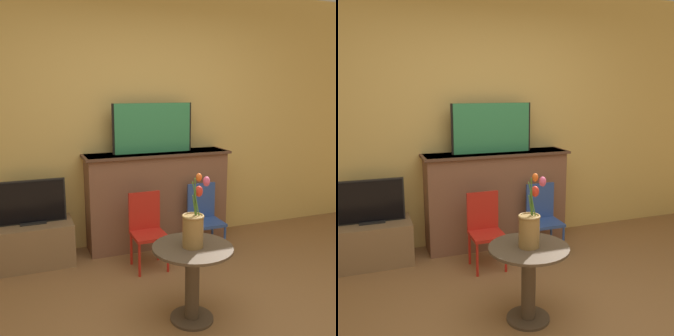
% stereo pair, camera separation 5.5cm
% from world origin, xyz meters
% --- Properties ---
extents(wall_back, '(8.00, 0.06, 2.70)m').
position_xyz_m(wall_back, '(0.00, 2.13, 1.35)').
color(wall_back, '#E0BC66').
rests_on(wall_back, ground).
extents(fireplace_mantel, '(1.56, 0.38, 1.01)m').
position_xyz_m(fireplace_mantel, '(0.15, 1.93, 0.52)').
color(fireplace_mantel, brown).
rests_on(fireplace_mantel, ground).
extents(painting, '(0.86, 0.03, 0.51)m').
position_xyz_m(painting, '(0.10, 1.93, 1.27)').
color(painting, black).
rests_on(painting, fireplace_mantel).
extents(tv_stand, '(0.72, 0.44, 0.41)m').
position_xyz_m(tv_stand, '(-1.13, 1.86, 0.21)').
color(tv_stand, olive).
rests_on(tv_stand, ground).
extents(tv_monitor, '(0.62, 0.12, 0.42)m').
position_xyz_m(tv_monitor, '(-1.13, 1.87, 0.61)').
color(tv_monitor, black).
rests_on(tv_monitor, tv_stand).
extents(chair_red, '(0.31, 0.31, 0.71)m').
position_xyz_m(chair_red, '(-0.13, 1.44, 0.39)').
color(chair_red, red).
rests_on(chair_red, ground).
extents(chair_blue, '(0.31, 0.31, 0.71)m').
position_xyz_m(chair_blue, '(0.53, 1.57, 0.39)').
color(chair_blue, '#2D4C99').
rests_on(chair_blue, ground).
extents(side_table, '(0.58, 0.58, 0.57)m').
position_xyz_m(side_table, '(-0.10, 0.47, 0.37)').
color(side_table, '#4C3D2D').
rests_on(side_table, ground).
extents(vase_tulips, '(0.20, 0.17, 0.53)m').
position_xyz_m(vase_tulips, '(-0.09, 0.47, 0.72)').
color(vase_tulips, olive).
rests_on(vase_tulips, side_table).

